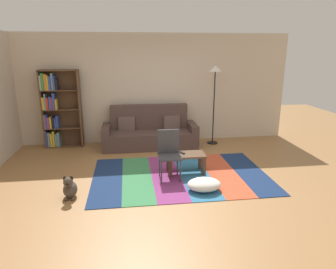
# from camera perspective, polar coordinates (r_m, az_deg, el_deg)

# --- Properties ---
(ground_plane) EXTENTS (14.00, 14.00, 0.00)m
(ground_plane) POSITION_cam_1_polar(r_m,az_deg,el_deg) (5.61, 0.32, -8.45)
(ground_plane) COLOR #9E7042
(back_wall) EXTENTS (6.80, 0.10, 2.70)m
(back_wall) POSITION_cam_1_polar(r_m,az_deg,el_deg) (7.70, -2.34, 8.68)
(back_wall) COLOR beige
(back_wall) RESTS_ON ground_plane
(rug) EXTENTS (3.27, 2.13, 0.01)m
(rug) POSITION_cam_1_polar(r_m,az_deg,el_deg) (5.75, 2.37, -7.76)
(rug) COLOR navy
(rug) RESTS_ON ground_plane
(couch) EXTENTS (2.26, 0.80, 1.00)m
(couch) POSITION_cam_1_polar(r_m,az_deg,el_deg) (7.37, -3.46, 0.29)
(couch) COLOR #4C3833
(couch) RESTS_ON ground_plane
(bookshelf) EXTENTS (0.90, 0.28, 1.86)m
(bookshelf) POSITION_cam_1_polar(r_m,az_deg,el_deg) (7.68, -20.35, 4.54)
(bookshelf) COLOR brown
(bookshelf) RESTS_ON ground_plane
(coffee_table) EXTENTS (0.72, 0.40, 0.38)m
(coffee_table) POSITION_cam_1_polar(r_m,az_deg,el_deg) (5.77, 3.41, -4.42)
(coffee_table) COLOR #513826
(coffee_table) RESTS_ON rug
(pouf) EXTENTS (0.57, 0.44, 0.20)m
(pouf) POSITION_cam_1_polar(r_m,az_deg,el_deg) (5.17, 6.85, -9.38)
(pouf) COLOR white
(pouf) RESTS_ON rug
(dog) EXTENTS (0.22, 0.35, 0.40)m
(dog) POSITION_cam_1_polar(r_m,az_deg,el_deg) (5.14, -18.11, -9.65)
(dog) COLOR #473D33
(dog) RESTS_ON ground_plane
(standing_lamp) EXTENTS (0.32, 0.32, 1.94)m
(standing_lamp) POSITION_cam_1_polar(r_m,az_deg,el_deg) (7.45, 8.89, 10.36)
(standing_lamp) COLOR black
(standing_lamp) RESTS_ON ground_plane
(tv_remote) EXTENTS (0.10, 0.16, 0.02)m
(tv_remote) POSITION_cam_1_polar(r_m,az_deg,el_deg) (5.78, 2.68, -3.45)
(tv_remote) COLOR black
(tv_remote) RESTS_ON coffee_table
(folding_chair) EXTENTS (0.40, 0.40, 0.90)m
(folding_chair) POSITION_cam_1_polar(r_m,az_deg,el_deg) (5.49, 0.20, -2.99)
(folding_chair) COLOR #38383D
(folding_chair) RESTS_ON ground_plane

